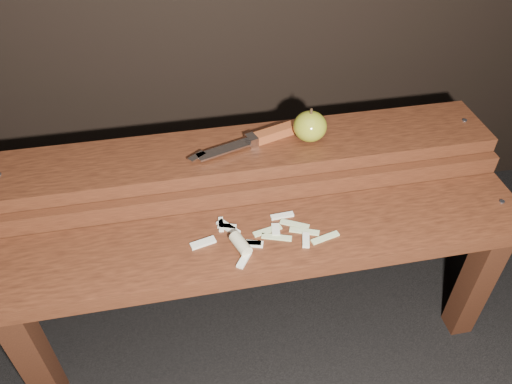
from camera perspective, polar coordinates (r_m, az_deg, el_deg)
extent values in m
plane|color=black|center=(1.44, 0.47, -15.03)|extent=(60.00, 60.00, 0.00)
cube|color=#35180D|center=(1.28, -24.10, -16.71)|extent=(0.06, 0.06, 0.38)
cube|color=#35180D|center=(1.41, 23.82, -9.38)|extent=(0.06, 0.06, 0.38)
cube|color=#451F10|center=(1.09, 1.10, -5.73)|extent=(1.20, 0.20, 0.04)
cylinder|color=slate|center=(1.29, 26.30, -0.99)|extent=(0.01, 0.01, 0.00)
cube|color=#35180D|center=(1.43, -23.05, -5.65)|extent=(0.06, 0.06, 0.46)
cube|color=#35180D|center=(1.55, 19.00, -0.10)|extent=(0.06, 0.06, 0.46)
cube|color=#451F10|center=(1.15, -0.05, -0.21)|extent=(1.20, 0.02, 0.05)
cube|color=#451F10|center=(1.20, -1.01, 4.52)|extent=(1.20, 0.18, 0.04)
cylinder|color=slate|center=(1.38, 22.73, 7.56)|extent=(0.01, 0.01, 0.00)
ellipsoid|color=olive|center=(1.20, 6.19, 7.47)|extent=(0.08, 0.08, 0.07)
cylinder|color=#382314|center=(1.17, 6.34, 9.16)|extent=(0.01, 0.01, 0.01)
cube|color=brown|center=(1.21, 2.41, 6.81)|extent=(0.12, 0.06, 0.02)
cube|color=silver|center=(1.19, -0.49, 5.89)|extent=(0.03, 0.04, 0.03)
cube|color=silver|center=(1.16, -3.74, 4.84)|extent=(0.13, 0.07, 0.00)
cube|color=silver|center=(1.14, -6.77, 4.06)|extent=(0.04, 0.04, 0.00)
cube|color=beige|center=(1.09, -3.19, -4.07)|extent=(0.05, 0.06, 0.01)
cube|color=beige|center=(1.07, -6.08, -5.80)|extent=(0.06, 0.03, 0.01)
cube|color=beige|center=(1.06, -0.18, -5.95)|extent=(0.04, 0.03, 0.01)
cube|color=beige|center=(1.09, 2.26, -4.34)|extent=(0.02, 0.04, 0.01)
cube|color=beige|center=(1.07, 5.73, -5.48)|extent=(0.02, 0.04, 0.01)
cube|color=beige|center=(1.10, -4.02, -3.71)|extent=(0.01, 0.04, 0.01)
cube|color=beige|center=(1.06, -0.59, -5.91)|extent=(0.05, 0.02, 0.01)
cube|color=beige|center=(1.03, -1.37, -7.71)|extent=(0.04, 0.05, 0.01)
cube|color=beige|center=(1.10, -3.31, -3.96)|extent=(0.04, 0.03, 0.01)
cube|color=beige|center=(1.12, 3.00, -2.73)|extent=(0.05, 0.02, 0.01)
cylinder|color=#C9BB8C|center=(1.05, -1.77, -5.95)|extent=(0.04, 0.06, 0.03)
cube|color=#BCC988|center=(1.10, 4.43, -3.69)|extent=(0.06, 0.04, 0.00)
cube|color=#BCC988|center=(1.09, 5.55, -4.48)|extent=(0.07, 0.04, 0.00)
cube|color=#BCC988|center=(1.09, 1.32, -4.43)|extent=(0.07, 0.03, 0.00)
cube|color=#BCC988|center=(1.08, 2.38, -5.18)|extent=(0.07, 0.03, 0.00)
cube|color=#BCC988|center=(1.08, 7.91, -5.19)|extent=(0.07, 0.03, 0.00)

